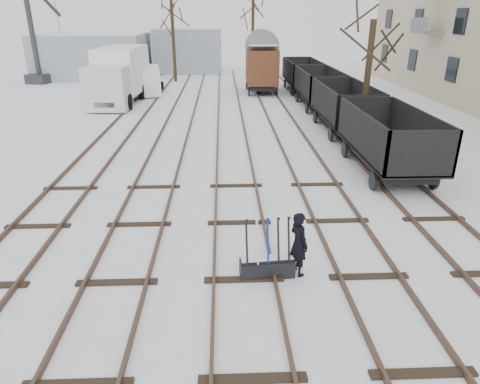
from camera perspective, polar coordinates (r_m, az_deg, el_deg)
The scene contains 17 objects.
ground at distance 10.39m, azimuth 0.55°, elevation -11.71°, with size 120.00×120.00×0.00m, color white.
tracks at distance 22.99m, azimuth -1.16°, elevation 8.09°, with size 13.90×52.00×0.16m.
shed_left at distance 46.45m, azimuth -18.85°, elevation 16.85°, with size 10.00×8.00×4.10m.
shed_right at distance 48.83m, azimuth -6.86°, elevation 18.30°, with size 7.00×6.00×4.50m.
ground_frame at distance 10.42m, azimuth 3.63°, elevation -9.78°, with size 1.33×0.54×1.49m.
worker at distance 10.34m, azimuth 7.82°, elevation -6.85°, with size 0.59×0.39×1.63m, color black.
freight_wagon_a at distance 17.90m, azimuth 18.96°, elevation 5.45°, with size 2.40×6.00×2.45m.
freight_wagon_b at distance 23.78m, azimuth 13.65°, elevation 10.10°, with size 2.40×6.00×2.45m.
freight_wagon_c at distance 29.88m, azimuth 10.41°, elevation 12.84°, with size 2.40×6.00×2.45m.
freight_wagon_d at distance 36.08m, azimuth 8.24°, elevation 14.62°, with size 2.40×6.00×2.45m.
box_van_wagon at distance 35.07m, azimuth 2.89°, elevation 16.62°, with size 2.68×4.92×3.72m.
lorry at distance 32.06m, azimuth -15.79°, elevation 14.79°, with size 2.99×8.28×3.71m.
panel_van at distance 35.32m, azimuth -12.33°, elevation 14.38°, with size 2.74×4.88×2.03m.
crane at distance 44.12m, azimuth -25.46°, elevation 16.22°, with size 2.29×5.61×9.40m.
tree_near at distance 22.13m, azimuth 16.56°, elevation 13.87°, with size 0.30×0.30×5.64m, color black.
tree_far_left at distance 41.51m, azimuth -8.88°, elevation 19.38°, with size 0.30×0.30×7.28m, color black.
tree_far_right at distance 45.20m, azimuth 1.71°, elevation 20.13°, with size 0.30×0.30×7.69m, color black.
Camera 1 is at (-0.45, -8.56, 5.88)m, focal length 32.00 mm.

